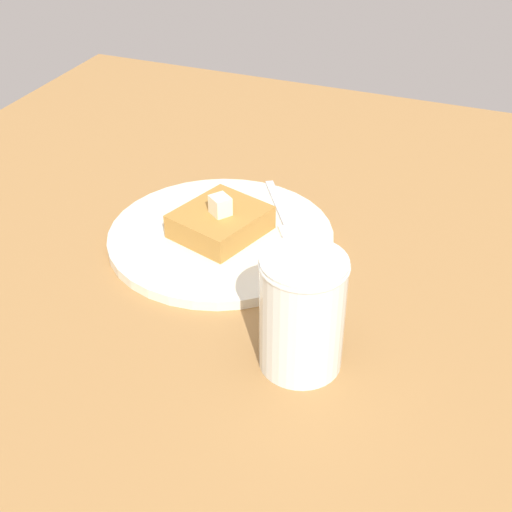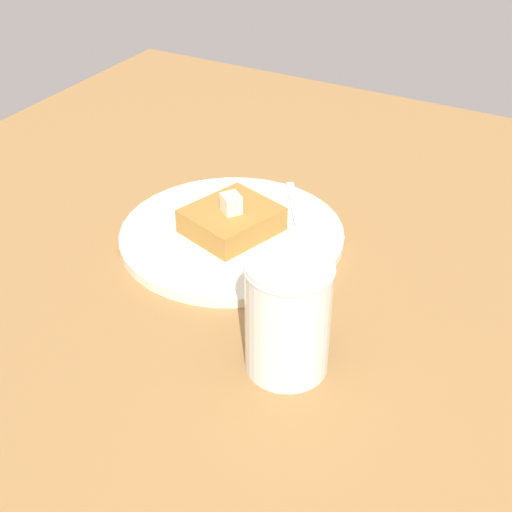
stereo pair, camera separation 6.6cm
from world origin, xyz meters
The scene contains 6 objects.
table_surface centered at (0.00, 0.00, 1.03)cm, with size 110.99×110.99×2.06cm, color #9B703E.
plate centered at (8.18, 10.38, 2.65)cm, with size 24.08×24.08×1.06cm.
toast_slice_center centered at (8.18, 10.38, 4.45)cm, with size 8.91×7.89×2.66cm, color #A87633.
butter_pat_primary centered at (7.74, 10.13, 6.78)cm, with size 2.00×1.80×2.00cm, color #F6EBC6.
fork centered at (12.65, 4.61, 3.30)cm, with size 14.25×9.83×0.36cm.
syrup_jar centered at (-6.53, -3.62, 6.88)cm, with size 7.25×7.25×10.57cm.
Camera 2 is at (-47.04, -22.94, 44.08)cm, focal length 50.00 mm.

